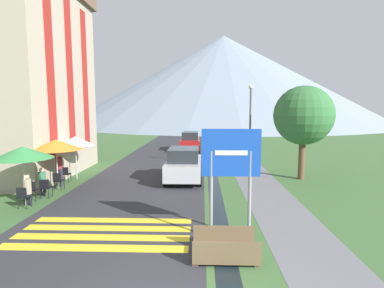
% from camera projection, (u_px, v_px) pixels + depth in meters
% --- Properties ---
extents(ground_plane, '(160.00, 160.00, 0.00)m').
position_uv_depth(ground_plane, '(195.00, 155.00, 25.43)').
color(ground_plane, '#3D6033').
extents(road, '(6.40, 60.00, 0.01)m').
position_uv_depth(road, '(176.00, 142.00, 35.44)').
color(road, '#2D2D33').
rests_on(road, ground_plane).
extents(footpath, '(2.20, 60.00, 0.01)m').
position_uv_depth(footpath, '(228.00, 142.00, 35.23)').
color(footpath, slate).
rests_on(footpath, ground_plane).
extents(drainage_channel, '(0.60, 60.00, 0.00)m').
position_uv_depth(drainage_channel, '(207.00, 142.00, 35.32)').
color(drainage_channel, black).
rests_on(drainage_channel, ground_plane).
extents(crosswalk_marking, '(5.44, 2.54, 0.01)m').
position_uv_depth(crosswalk_marking, '(104.00, 233.00, 9.46)').
color(crosswalk_marking, yellow).
rests_on(crosswalk_marking, ground_plane).
extents(mountain_distant, '(82.79, 82.79, 23.46)m').
position_uv_depth(mountain_distant, '(223.00, 80.00, 81.62)').
color(mountain_distant, gray).
rests_on(mountain_distant, ground_plane).
extents(hotel_building, '(5.30, 8.58, 11.48)m').
position_uv_depth(hotel_building, '(28.00, 69.00, 17.09)').
color(hotel_building, tan).
rests_on(hotel_building, ground_plane).
extents(road_sign, '(1.74, 0.11, 3.32)m').
position_uv_depth(road_sign, '(231.00, 166.00, 8.84)').
color(road_sign, gray).
rests_on(road_sign, ground_plane).
extents(footbridge, '(1.70, 1.10, 0.65)m').
position_uv_depth(footbridge, '(225.00, 249.00, 7.87)').
color(footbridge, brown).
rests_on(footbridge, ground_plane).
extents(parked_car_near, '(1.94, 3.91, 1.82)m').
position_uv_depth(parked_car_near, '(184.00, 164.00, 16.19)').
color(parked_car_near, '#B2B2B7').
rests_on(parked_car_near, ground_plane).
extents(parked_car_far, '(1.79, 4.41, 1.82)m').
position_uv_depth(parked_car_far, '(190.00, 141.00, 27.88)').
color(parked_car_far, '#A31919').
rests_on(parked_car_far, ground_plane).
extents(cafe_chair_near_left, '(0.40, 0.40, 0.85)m').
position_uv_depth(cafe_chair_near_left, '(32.00, 189.00, 12.74)').
color(cafe_chair_near_left, black).
rests_on(cafe_chair_near_left, ground_plane).
extents(cafe_chair_far_right, '(0.40, 0.40, 0.85)m').
position_uv_depth(cafe_chair_far_right, '(66.00, 173.00, 15.85)').
color(cafe_chair_far_right, black).
rests_on(cafe_chair_far_right, ground_plane).
extents(cafe_chair_near_right, '(0.40, 0.40, 0.85)m').
position_uv_depth(cafe_chair_near_right, '(45.00, 187.00, 13.10)').
color(cafe_chair_near_right, black).
rests_on(cafe_chair_near_right, ground_plane).
extents(cafe_chair_middle, '(0.40, 0.40, 0.85)m').
position_uv_depth(cafe_chair_middle, '(58.00, 180.00, 14.38)').
color(cafe_chair_middle, black).
rests_on(cafe_chair_middle, ground_plane).
extents(cafe_chair_nearest, '(0.40, 0.40, 0.85)m').
position_uv_depth(cafe_chair_nearest, '(23.00, 196.00, 11.74)').
color(cafe_chair_nearest, black).
rests_on(cafe_chair_nearest, ground_plane).
extents(cafe_umbrella_front_green, '(2.30, 2.30, 2.42)m').
position_uv_depth(cafe_umbrella_front_green, '(23.00, 153.00, 11.85)').
color(cafe_umbrella_front_green, '#B7B2A8').
rests_on(cafe_umbrella_front_green, ground_plane).
extents(cafe_umbrella_middle_orange, '(2.39, 2.39, 2.45)m').
position_uv_depth(cafe_umbrella_middle_orange, '(56.00, 145.00, 14.29)').
color(cafe_umbrella_middle_orange, '#B7B2A8').
rests_on(cafe_umbrella_middle_orange, ground_plane).
extents(cafe_umbrella_rear_white, '(2.01, 2.01, 2.39)m').
position_uv_depth(cafe_umbrella_rear_white, '(75.00, 141.00, 16.49)').
color(cafe_umbrella_rear_white, '#B7B2A8').
rests_on(cafe_umbrella_rear_white, ground_plane).
extents(person_seated_near, '(0.32, 0.32, 1.29)m').
position_uv_depth(person_seated_near, '(27.00, 188.00, 12.14)').
color(person_seated_near, '#282833').
rests_on(person_seated_near, ground_plane).
extents(person_seated_far, '(0.32, 0.32, 1.29)m').
position_uv_depth(person_seated_far, '(42.00, 180.00, 13.47)').
color(person_seated_far, '#282833').
rests_on(person_seated_far, ground_plane).
extents(person_standing_terrace, '(0.32, 0.32, 1.72)m').
position_uv_depth(person_standing_terrace, '(59.00, 167.00, 15.03)').
color(person_standing_terrace, '#282833').
rests_on(person_standing_terrace, ground_plane).
extents(streetlamp, '(0.28, 0.28, 5.36)m').
position_uv_depth(streetlamp, '(250.00, 121.00, 18.31)').
color(streetlamp, '#515156').
rests_on(streetlamp, ground_plane).
extents(tree_by_path, '(3.23, 3.23, 5.17)m').
position_uv_depth(tree_by_path, '(304.00, 116.00, 16.33)').
color(tree_by_path, brown).
rests_on(tree_by_path, ground_plane).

